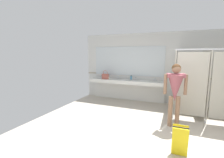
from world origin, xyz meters
TOP-DOWN VIEW (x-y plane):
  - ground_plane at (0.00, 0.00)m, footprint 7.08×6.66m
  - wall_back at (0.00, 3.09)m, footprint 7.08×0.12m
  - wall_back_tile_band at (0.00, 3.03)m, footprint 7.08×0.01m
  - vanity_counter at (-1.66, 2.82)m, footprint 3.04×0.54m
  - mirror_panel at (-1.66, 3.02)m, footprint 2.94×0.02m
  - bathroom_stalls at (1.49, 2.05)m, footprint 2.66×1.52m
  - person_standing at (0.22, 0.99)m, footprint 0.56×0.48m
  - handbag at (-2.49, 2.60)m, footprint 0.28×0.11m
  - soap_dispenser at (-1.47, 2.90)m, footprint 0.07×0.07m
  - paper_cup at (-2.37, 2.64)m, footprint 0.07×0.07m
  - wet_floor_sign at (0.36, -0.29)m, footprint 0.28×0.19m
  - floor_drain_cover at (-0.54, -0.36)m, footprint 0.14×0.14m

SIDE VIEW (x-z plane):
  - ground_plane at x=0.00m, z-range -0.10..0.00m
  - floor_drain_cover at x=-0.54m, z-range 0.00..0.01m
  - wet_floor_sign at x=0.36m, z-range 0.01..0.58m
  - vanity_counter at x=-1.66m, z-range 0.14..1.13m
  - paper_cup at x=-2.37m, z-range 0.87..0.96m
  - soap_dispenser at x=-1.47m, z-range 0.85..1.04m
  - handbag at x=-2.49m, z-range 0.81..1.17m
  - person_standing at x=0.22m, z-range 0.22..1.87m
  - wall_back_tile_band at x=0.00m, z-range 1.02..1.08m
  - bathroom_stalls at x=1.49m, z-range 0.05..2.09m
  - wall_back at x=0.00m, z-range 0.00..2.71m
  - mirror_panel at x=-1.66m, z-range 1.02..2.20m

